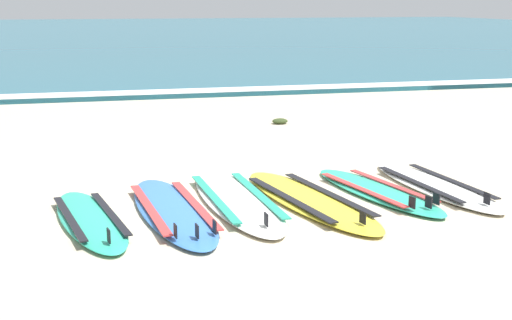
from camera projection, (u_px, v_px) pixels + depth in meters
ground_plane at (260, 204)px, 6.83m from camera, size 80.00×80.00×0.00m
sea at (101, 32)px, 42.41m from camera, size 80.00×60.00×0.10m
wave_foam_strip at (160, 94)px, 14.42m from camera, size 80.00×0.73×0.11m
surfboard_0 at (90, 219)px, 6.25m from camera, size 0.82×2.04×0.18m
surfboard_1 at (173, 210)px, 6.52m from camera, size 0.78×2.41×0.18m
surfboard_2 at (236, 199)px, 6.87m from camera, size 0.72×2.49×0.18m
surfboard_3 at (309, 200)px, 6.87m from camera, size 1.03×2.50×0.18m
surfboard_4 at (377, 191)px, 7.18m from camera, size 0.91×2.11×0.18m
surfboard_5 at (435, 185)px, 7.39m from camera, size 0.74×2.23×0.18m
seaweed_clump_near_shoreline at (280, 121)px, 11.28m from camera, size 0.25×0.20×0.09m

